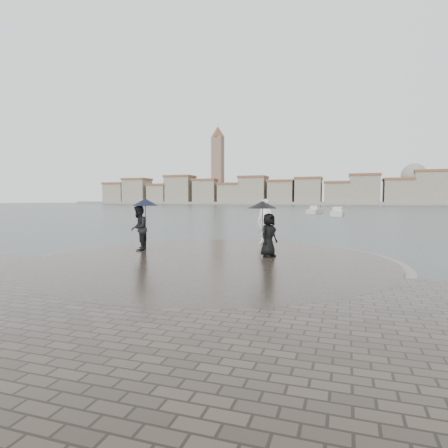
% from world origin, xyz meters
% --- Properties ---
extents(ground, '(400.00, 400.00, 0.00)m').
position_xyz_m(ground, '(0.00, 0.00, 0.00)').
color(ground, '#2B3835').
rests_on(ground, ground).
extents(kerb_ring, '(12.50, 12.50, 0.32)m').
position_xyz_m(kerb_ring, '(0.00, 3.50, 0.16)').
color(kerb_ring, gray).
rests_on(kerb_ring, ground).
extents(quay_tip, '(11.90, 11.90, 0.36)m').
position_xyz_m(quay_tip, '(0.00, 3.50, 0.18)').
color(quay_tip, '#2D261E').
rests_on(quay_tip, ground).
extents(statue, '(0.84, 0.67, 2.02)m').
position_xyz_m(statue, '(0.87, 8.01, 1.37)').
color(statue, white).
rests_on(statue, quay_tip).
extents(visitor_left, '(1.22, 1.13, 2.04)m').
position_xyz_m(visitor_left, '(-3.36, 4.48, 1.48)').
color(visitor_left, black).
rests_on(visitor_left, quay_tip).
extents(visitor_right, '(1.17, 1.09, 1.95)m').
position_xyz_m(visitor_right, '(1.68, 4.46, 1.50)').
color(visitor_right, black).
rests_on(visitor_right, quay_tip).
extents(far_skyline, '(260.00, 20.00, 37.00)m').
position_xyz_m(far_skyline, '(-6.29, 160.71, 5.61)').
color(far_skyline, gray).
rests_on(far_skyline, ground).
extents(boats, '(22.52, 26.27, 1.50)m').
position_xyz_m(boats, '(7.27, 45.90, 0.38)').
color(boats, beige).
rests_on(boats, ground).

